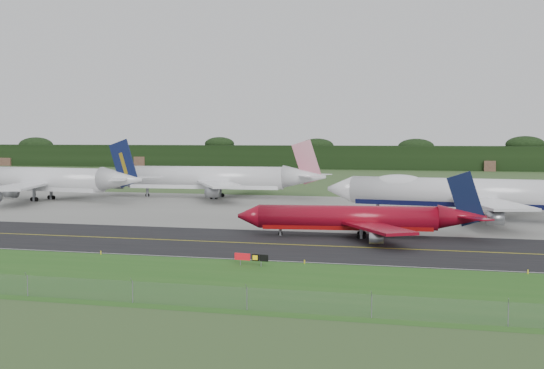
{
  "coord_description": "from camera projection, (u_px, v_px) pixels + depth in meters",
  "views": [
    {
      "loc": [
        27.36,
        -116.59,
        16.65
      ],
      "look_at": [
        -10.74,
        22.0,
        7.57
      ],
      "focal_mm": 50.0,
      "sensor_mm": 36.0,
      "label": 1
    }
  ],
  "objects": [
    {
      "name": "horizon_treeline",
      "position": [
        424.0,
        159.0,
        383.59
      ],
      "size": [
        700.0,
        25.0,
        12.0
      ],
      "color": "black",
      "rests_on": "ground"
    },
    {
      "name": "perimeter_fence",
      "position": [
        189.0,
        295.0,
        74.22
      ],
      "size": [
        320.0,
        0.1,
        320.0
      ],
      "color": "slate",
      "rests_on": "ground"
    },
    {
      "name": "taxiway_sign",
      "position": [
        251.0,
        257.0,
        97.54
      ],
      "size": [
        4.69,
        0.8,
        1.57
      ],
      "color": "slate",
      "rests_on": "ground"
    },
    {
      "name": "edge_marker_left",
      "position": [
        101.0,
        253.0,
        107.15
      ],
      "size": [
        0.16,
        0.16,
        0.5
      ],
      "primitive_type": "cylinder",
      "color": "yellow",
      "rests_on": "ground"
    },
    {
      "name": "grass_verge",
      "position": [
        231.0,
        282.0,
        86.8
      ],
      "size": [
        400.0,
        30.0,
        0.01
      ],
      "primitive_type": "cube",
      "color": "#245819",
      "rests_on": "ground"
    },
    {
      "name": "jet_red_737",
      "position": [
        361.0,
        219.0,
        125.48
      ],
      "size": [
        41.18,
        33.3,
        11.12
      ],
      "color": "maroon",
      "rests_on": "ground"
    },
    {
      "name": "jet_star_tail",
      "position": [
        216.0,
        179.0,
        205.18
      ],
      "size": [
        60.61,
        50.6,
        15.98
      ],
      "color": "silver",
      "rests_on": "ground"
    },
    {
      "name": "jet_ba_747",
      "position": [
        471.0,
        193.0,
        151.41
      ],
      "size": [
        62.23,
        51.16,
        15.65
      ],
      "color": "silver",
      "rests_on": "ground"
    },
    {
      "name": "taxiway_edge_line",
      "position": [
        267.0,
        260.0,
        101.72
      ],
      "size": [
        400.0,
        0.25,
        0.0
      ],
      "primitive_type": "cube",
      "color": "silver",
      "rests_on": "taxiway"
    },
    {
      "name": "taxiway_centreline",
      "position": [
        294.0,
        245.0,
        116.63
      ],
      "size": [
        400.0,
        0.4,
        0.0
      ],
      "primitive_type": "cube",
      "color": "gold",
      "rests_on": "taxiway"
    },
    {
      "name": "edge_marker_right",
      "position": [
        528.0,
        272.0,
        91.94
      ],
      "size": [
        0.16,
        0.16,
        0.5
      ],
      "primitive_type": "cylinder",
      "color": "yellow",
      "rests_on": "ground"
    },
    {
      "name": "apron",
      "position": [
        352.0,
        211.0,
        169.56
      ],
      "size": [
        400.0,
        78.0,
        0.01
      ],
      "primitive_type": "cube",
      "color": "slate",
      "rests_on": "ground"
    },
    {
      "name": "taxiway",
      "position": [
        294.0,
        245.0,
        116.63
      ],
      "size": [
        400.0,
        32.0,
        0.02
      ],
      "primitive_type": "cube",
      "color": "black",
      "rests_on": "ground"
    },
    {
      "name": "jet_navy_gold",
      "position": [
        42.0,
        180.0,
        198.07
      ],
      "size": [
        62.47,
        53.95,
        16.12
      ],
      "color": "silver",
      "rests_on": "ground"
    },
    {
      "name": "ground",
      "position": [
        300.0,
        241.0,
        120.48
      ],
      "size": [
        600.0,
        600.0,
        0.0
      ],
      "primitive_type": "plane",
      "color": "#355126",
      "rests_on": "ground"
    },
    {
      "name": "edge_marker_center",
      "position": [
        304.0,
        262.0,
        99.32
      ],
      "size": [
        0.16,
        0.16,
        0.5
      ],
      "primitive_type": "cylinder",
      "color": "yellow",
      "rests_on": "ground"
    }
  ]
}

